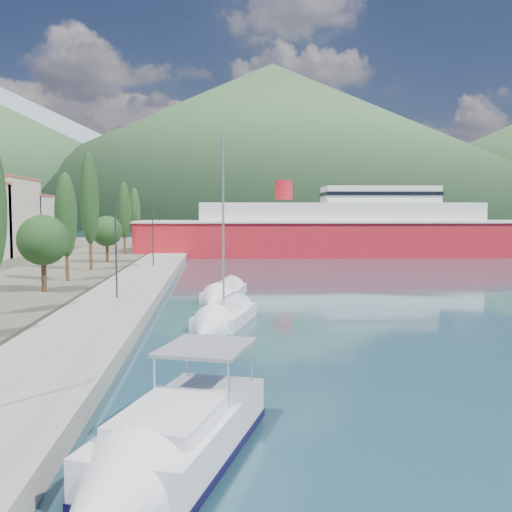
{
  "coord_description": "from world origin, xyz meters",
  "views": [
    {
      "loc": [
        -2.66,
        -22.58,
        6.29
      ],
      "look_at": [
        0.0,
        14.0,
        3.5
      ],
      "focal_mm": 40.0,
      "sensor_mm": 36.0,
      "label": 1
    }
  ],
  "objects": [
    {
      "name": "hills_far",
      "position": [
        138.59,
        618.73,
        77.39
      ],
      "size": [
        1480.0,
        900.0,
        180.0
      ],
      "color": "gray",
      "rests_on": "ground"
    },
    {
      "name": "sailboat_near",
      "position": [
        -2.6,
        7.68,
        0.31
      ],
      "size": [
        4.54,
        8.5,
        11.7
      ],
      "color": "silver",
      "rests_on": "ground"
    },
    {
      "name": "ferry",
      "position": [
        15.7,
        60.07,
        3.53
      ],
      "size": [
        58.87,
        14.88,
        11.6
      ],
      "color": "red",
      "rests_on": "ground"
    },
    {
      "name": "hills_near",
      "position": [
        98.04,
        372.5,
        49.18
      ],
      "size": [
        1010.0,
        520.0,
        115.0
      ],
      "color": "#355732",
      "rests_on": "ground"
    },
    {
      "name": "motor_cruiser",
      "position": [
        -3.98,
        -9.93,
        0.55
      ],
      "size": [
        5.37,
        9.37,
        3.32
      ],
      "color": "black",
      "rests_on": "ground"
    },
    {
      "name": "lamp_posts",
      "position": [
        -9.0,
        14.91,
        4.08
      ],
      "size": [
        0.15,
        43.61,
        6.06
      ],
      "color": "#2D2D33",
      "rests_on": "quay"
    },
    {
      "name": "quay",
      "position": [
        -9.0,
        26.0,
        0.4
      ],
      "size": [
        5.0,
        88.0,
        0.8
      ],
      "primitive_type": "cube",
      "color": "gray",
      "rests_on": "ground"
    },
    {
      "name": "ground",
      "position": [
        0.0,
        120.0,
        0.0
      ],
      "size": [
        1400.0,
        1400.0,
        0.0
      ],
      "primitive_type": "plane",
      "color": "#1F414E"
    },
    {
      "name": "sailboat_mid",
      "position": [
        -2.37,
        17.13,
        0.31
      ],
      "size": [
        4.11,
        9.34,
        13.03
      ],
      "color": "silver",
      "rests_on": "ground"
    },
    {
      "name": "tree_row",
      "position": [
        -14.76,
        31.14,
        5.77
      ],
      "size": [
        3.57,
        64.64,
        11.45
      ],
      "color": "#47301E",
      "rests_on": "land_strip"
    }
  ]
}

